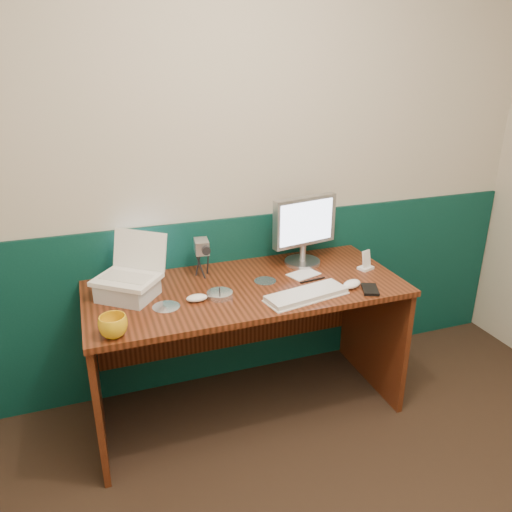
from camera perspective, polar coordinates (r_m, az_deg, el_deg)
name	(u,v)px	position (r m, az deg, el deg)	size (l,w,h in m)	color
back_wall	(247,172)	(2.75, -1.06, 9.59)	(3.50, 0.04, 2.50)	#BEB5A1
wainscot	(248,297)	(2.99, -0.89, -4.66)	(3.48, 0.02, 1.00)	#072E2B
desk	(247,349)	(2.72, -1.07, -10.61)	(1.60, 0.70, 0.75)	#351609
laptop_riser	(128,290)	(2.47, -14.44, -3.75)	(0.25, 0.21, 0.09)	silver
laptop	(125,258)	(2.41, -14.79, -0.27)	(0.29, 0.22, 0.24)	white
monitor	(303,231)	(2.76, 5.44, 2.82)	(0.38, 0.11, 0.38)	#ADAEB2
keyboard	(306,295)	(2.43, 5.78, -4.48)	(0.41, 0.14, 0.02)	white
mouse_right	(352,284)	(2.56, 10.89, -3.16)	(0.11, 0.07, 0.04)	white
mouse_left	(197,298)	(2.39, -6.78, -4.78)	(0.10, 0.06, 0.03)	white
mug	(113,326)	(2.16, -16.01, -7.72)	(0.12, 0.12, 0.09)	gold
camcorder	(202,259)	(2.63, -6.18, -0.37)	(0.09, 0.12, 0.19)	#B8B7BC
cd_spindle	(220,295)	(2.42, -4.16, -4.42)	(0.13, 0.13, 0.03)	silver
cd_loose_a	(166,307)	(2.37, -10.23, -5.72)	(0.13, 0.13, 0.00)	silver
cd_loose_b	(265,281)	(2.59, 1.06, -2.85)	(0.11, 0.11, 0.00)	#B7BBC8
pen	(313,280)	(2.61, 6.48, -2.75)	(0.01, 0.01, 0.15)	black
papers	(303,274)	(2.68, 5.45, -2.09)	(0.16, 0.11, 0.00)	silver
dock	(366,268)	(2.80, 12.41, -1.34)	(0.08, 0.06, 0.01)	white
music_player	(366,259)	(2.78, 12.50, -0.31)	(0.05, 0.01, 0.09)	silver
pda	(370,289)	(2.55, 12.92, -3.75)	(0.07, 0.13, 0.01)	black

